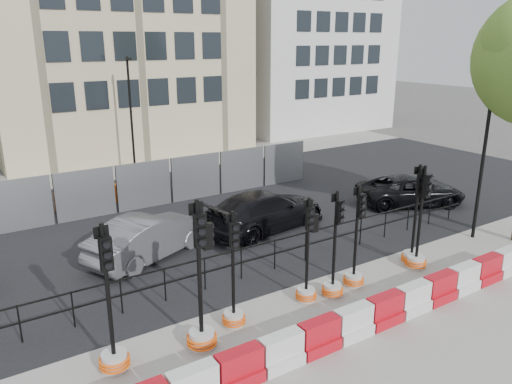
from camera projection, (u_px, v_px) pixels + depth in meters
ground at (298, 285)px, 14.45m from camera, size 120.00×120.00×0.00m
sidewalk_near at (374, 334)px, 12.04m from camera, size 40.00×6.00×0.02m
road at (192, 216)px, 20.07m from camera, size 40.00×14.00×0.03m
sidewalk_far at (120, 169)px, 27.30m from camera, size 40.00×4.00×0.02m
building_cream at (109, 2)px, 30.52m from camera, size 15.00×10.06×18.00m
building_white at (302, 24)px, 38.59m from camera, size 12.00×9.06×16.00m
kerb_railing at (275, 249)px, 15.22m from camera, size 18.00×0.04×1.00m
heras_fencing at (154, 185)px, 21.79m from camera, size 14.33×1.72×2.00m
lamp_post_far at (131, 112)px, 25.80m from camera, size 0.12×0.56×6.00m
lamp_post_near at (485, 150)px, 16.98m from camera, size 0.12×0.56×6.00m
barrier_row at (369, 317)px, 12.10m from camera, size 12.55×0.50×0.80m
traffic_signal_a at (113, 342)px, 10.55m from camera, size 0.66×0.66×3.37m
traffic_signal_b at (202, 315)px, 11.28m from camera, size 0.71×0.71×3.60m
traffic_signal_c at (234, 303)px, 12.23m from camera, size 0.59×0.59×3.01m
traffic_signal_d at (307, 277)px, 13.40m from camera, size 0.58×0.58×2.95m
traffic_signal_e at (333, 275)px, 13.66m from camera, size 0.60×0.60×3.05m
traffic_signal_f at (355, 263)px, 14.22m from camera, size 0.60×0.60×3.04m
traffic_signal_g at (418, 248)px, 15.33m from camera, size 0.65×0.65×3.30m
traffic_signal_h at (413, 244)px, 15.63m from camera, size 0.64×0.64×3.25m
car_b at (149, 236)px, 16.14m from camera, size 4.70×5.48×1.44m
car_c at (265, 211)px, 18.52m from camera, size 3.66×5.71×1.47m
car_d at (411, 191)px, 21.34m from camera, size 5.37×6.06×1.26m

